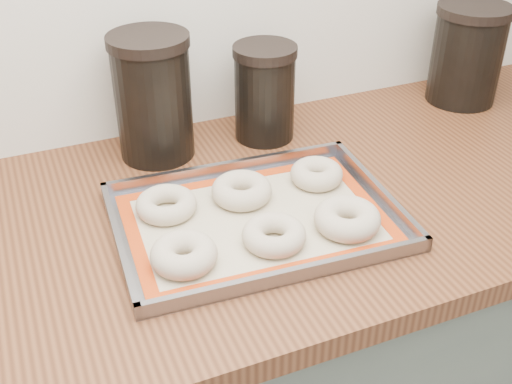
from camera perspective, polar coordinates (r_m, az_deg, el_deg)
name	(u,v)px	position (r m, az deg, el deg)	size (l,w,h in m)	color
cabinet	(328,359)	(1.48, 6.38, -14.51)	(3.00, 0.65, 0.86)	#5C665A
countertop	(342,189)	(1.19, 7.69, 0.23)	(3.06, 0.68, 0.04)	brown
baking_tray	(256,219)	(1.06, 0.00, -2.41)	(0.48, 0.36, 0.03)	gray
baking_mat	(256,220)	(1.06, 0.00, -2.49)	(0.44, 0.31, 0.00)	#C6B793
bagel_front_left	(184,254)	(0.96, -6.43, -5.54)	(0.10, 0.10, 0.04)	beige
bagel_front_mid	(274,235)	(1.00, 1.61, -3.84)	(0.10, 0.10, 0.03)	beige
bagel_front_right	(347,219)	(1.04, 8.11, -2.36)	(0.11, 0.11, 0.04)	beige
bagel_back_left	(166,205)	(1.08, -7.98, -1.11)	(0.10, 0.10, 0.03)	beige
bagel_back_mid	(242,190)	(1.10, -1.29, 0.15)	(0.10, 0.10, 0.04)	beige
bagel_back_right	(317,174)	(1.15, 5.40, 1.62)	(0.09, 0.09, 0.04)	beige
canister_left	(153,97)	(1.22, -9.13, 8.36)	(0.15, 0.15, 0.24)	black
canister_mid	(265,92)	(1.28, 0.77, 8.85)	(0.12, 0.12, 0.19)	black
canister_right	(467,54)	(1.51, 18.26, 11.58)	(0.16, 0.16, 0.22)	black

